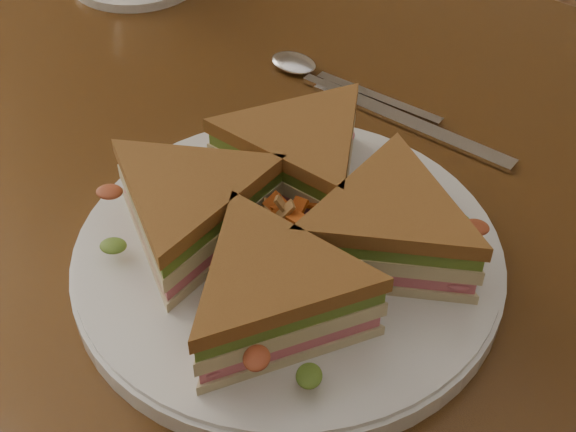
# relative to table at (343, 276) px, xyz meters

# --- Properties ---
(table) EXTENTS (1.20, 0.80, 0.75)m
(table) POSITION_rel_table_xyz_m (0.00, 0.00, 0.00)
(table) COLOR #361E0C
(table) RESTS_ON ground
(plate) EXTENTS (0.31, 0.31, 0.02)m
(plate) POSITION_rel_table_xyz_m (0.01, -0.09, 0.11)
(plate) COLOR white
(plate) RESTS_ON table
(sandwich_wedges) EXTENTS (0.32, 0.32, 0.06)m
(sandwich_wedges) POSITION_rel_table_xyz_m (0.01, -0.09, 0.14)
(sandwich_wedges) COLOR beige
(sandwich_wedges) RESTS_ON plate
(crisps_mound) EXTENTS (0.09, 0.09, 0.05)m
(crisps_mound) POSITION_rel_table_xyz_m (0.01, -0.09, 0.14)
(crisps_mound) COLOR #D75B1B
(crisps_mound) RESTS_ON plate
(spoon) EXTENTS (0.18, 0.03, 0.01)m
(spoon) POSITION_rel_table_xyz_m (-0.12, 0.12, 0.10)
(spoon) COLOR silver
(spoon) RESTS_ON table
(knife) EXTENTS (0.22, 0.02, 0.00)m
(knife) POSITION_rel_table_xyz_m (-0.02, 0.11, 0.10)
(knife) COLOR silver
(knife) RESTS_ON table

